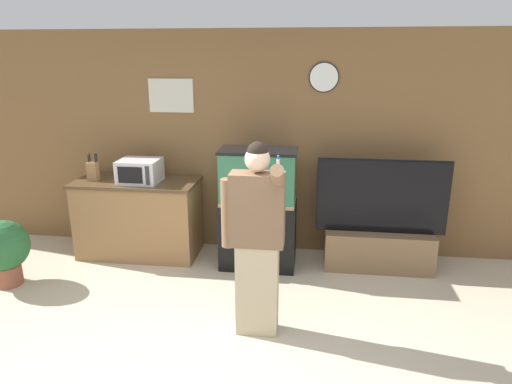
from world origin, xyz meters
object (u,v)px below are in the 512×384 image
Objects in this scene: microwave at (140,171)px; tv_on_stand at (379,237)px; knife_block at (93,171)px; counter_island at (139,218)px; person_standing at (256,238)px; potted_plant at (3,249)px; aquarium_on_stand at (258,209)px.

tv_on_stand is at bearing 0.56° from microwave.
microwave is 1.43× the size of knife_block.
person_standing is at bearing -41.65° from counter_island.
knife_block is at bearing -179.59° from tv_on_stand.
potted_plant is (-1.18, -0.87, -0.65)m from microwave.
tv_on_stand is 2.03× the size of potted_plant.
person_standing is (-1.20, -1.40, 0.51)m from tv_on_stand.
counter_island is at bearing 148.49° from microwave.
knife_block is 0.45× the size of potted_plant.
counter_island is at bearing 39.83° from potted_plant.
knife_block is at bearing 177.34° from aquarium_on_stand.
microwave is 0.33× the size of aquarium_on_stand.
knife_block is 2.50m from person_standing.
knife_block is 0.23× the size of aquarium_on_stand.
potted_plant is at bearing 169.52° from person_standing.
counter_island is 2.79m from tv_on_stand.
microwave is at bearing 36.51° from potted_plant.
knife_block is 3.35m from tv_on_stand.
knife_block is at bearing 55.16° from potted_plant.
person_standing is (1.59, -1.42, 0.41)m from counter_island.
aquarium_on_stand is at bearing 96.42° from person_standing.
knife_block is 0.19× the size of person_standing.
tv_on_stand is 0.85× the size of person_standing.
microwave is 1.42m from aquarium_on_stand.
potted_plant is (-1.10, -0.92, -0.06)m from counter_island.
person_standing reaches higher than microwave.
counter_island is 0.75m from knife_block.
knife_block is at bearing 179.65° from microwave.
potted_plant is (-3.89, -0.90, 0.03)m from tv_on_stand.
counter_island is 1.43m from potted_plant.
tv_on_stand is at bearing -0.41° from counter_island.
microwave is at bearing -179.44° from tv_on_stand.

